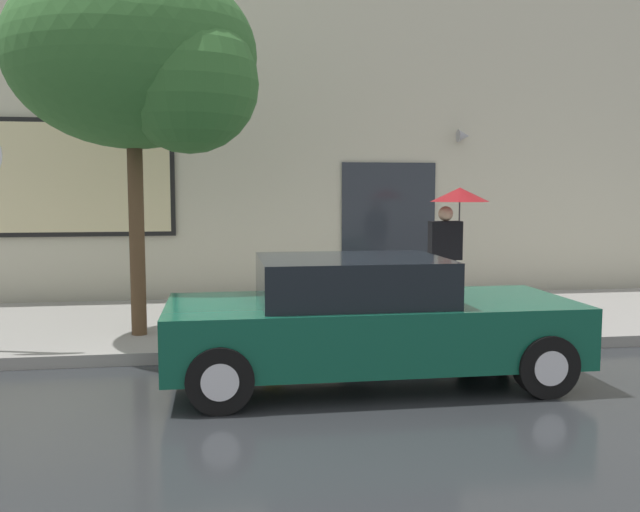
{
  "coord_description": "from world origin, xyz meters",
  "views": [
    {
      "loc": [
        -0.11,
        -6.97,
        2.07
      ],
      "look_at": [
        1.22,
        1.8,
        1.2
      ],
      "focal_mm": 37.41,
      "sensor_mm": 36.0,
      "label": 1
    }
  ],
  "objects_px": {
    "parked_car": "(367,321)",
    "pedestrian_with_umbrella": "(454,216)",
    "street_tree": "(143,61)",
    "fire_hydrant": "(273,304)"
  },
  "relations": [
    {
      "from": "parked_car",
      "to": "pedestrian_with_umbrella",
      "type": "height_order",
      "value": "pedestrian_with_umbrella"
    },
    {
      "from": "parked_car",
      "to": "street_tree",
      "type": "bearing_deg",
      "value": 140.58
    },
    {
      "from": "pedestrian_with_umbrella",
      "to": "parked_car",
      "type": "bearing_deg",
      "value": -124.41
    },
    {
      "from": "parked_car",
      "to": "fire_hydrant",
      "type": "bearing_deg",
      "value": 114.3
    },
    {
      "from": "parked_car",
      "to": "street_tree",
      "type": "relative_size",
      "value": 0.89
    },
    {
      "from": "parked_car",
      "to": "pedestrian_with_umbrella",
      "type": "bearing_deg",
      "value": 55.59
    },
    {
      "from": "parked_car",
      "to": "fire_hydrant",
      "type": "relative_size",
      "value": 5.31
    },
    {
      "from": "fire_hydrant",
      "to": "street_tree",
      "type": "distance_m",
      "value": 3.57
    },
    {
      "from": "pedestrian_with_umbrella",
      "to": "street_tree",
      "type": "bearing_deg",
      "value": -168.19
    },
    {
      "from": "street_tree",
      "to": "fire_hydrant",
      "type": "bearing_deg",
      "value": -4.99
    }
  ]
}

